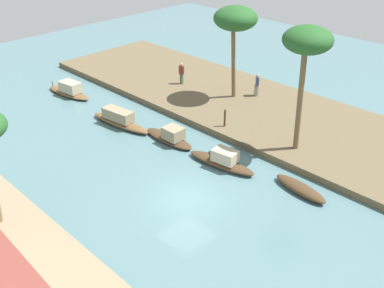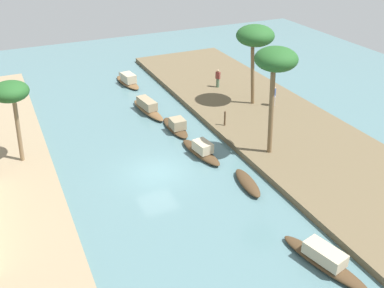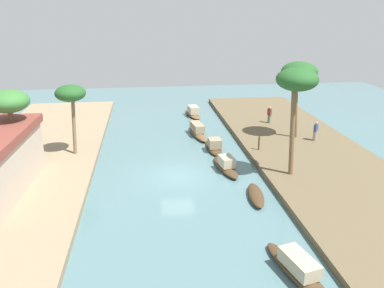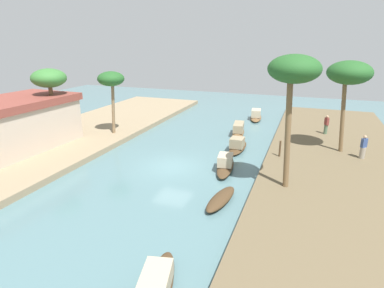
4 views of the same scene
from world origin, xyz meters
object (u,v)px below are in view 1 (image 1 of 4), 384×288
object	(u,v)px
sampan_with_red_awning	(300,188)
mooring_post	(225,118)
sampan_with_tall_canopy	(69,90)
person_on_near_bank	(257,87)
sampan_open_hull	(120,120)
person_by_mooring	(182,74)
palm_tree_left_near	(307,43)
palm_tree_left_far	(235,20)
sampan_midstream	(170,137)
sampan_downstream_large	(222,161)

from	to	relation	value
sampan_with_red_awning	mooring_post	bearing A→B (deg)	-9.92
sampan_with_tall_canopy	person_on_near_bank	bearing A→B (deg)	-147.34
sampan_with_tall_canopy	mooring_post	size ratio (longest dim) A/B	3.78
sampan_with_tall_canopy	person_on_near_bank	world-z (taller)	person_on_near_bank
sampan_with_tall_canopy	mooring_post	distance (m)	13.60
sampan_open_hull	person_by_mooring	world-z (taller)	person_by_mooring
person_by_mooring	palm_tree_left_near	distance (m)	14.21
sampan_open_hull	sampan_with_tall_canopy	bearing A→B (deg)	-11.46
mooring_post	palm_tree_left_far	world-z (taller)	palm_tree_left_far
person_by_mooring	palm_tree_left_far	distance (m)	7.02
person_by_mooring	palm_tree_left_near	world-z (taller)	palm_tree_left_near
person_by_mooring	palm_tree_left_far	bearing A→B (deg)	158.19
mooring_post	palm_tree_left_far	size ratio (longest dim) A/B	0.18
person_on_near_bank	person_by_mooring	bearing A→B (deg)	-109.40
palm_tree_left_far	sampan_open_hull	bearing A→B (deg)	71.00
sampan_midstream	sampan_downstream_large	xyz separation A→B (m)	(-4.40, -0.11, 0.01)
mooring_post	person_by_mooring	bearing A→B (deg)	-23.82
palm_tree_left_near	sampan_with_tall_canopy	bearing A→B (deg)	14.35
sampan_midstream	sampan_with_tall_canopy	size ratio (longest dim) A/B	0.88
sampan_with_red_awning	palm_tree_left_far	distance (m)	13.79
sampan_open_hull	mooring_post	size ratio (longest dim) A/B	4.27
sampan_with_red_awning	person_on_near_bank	distance (m)	12.37
sampan_with_tall_canopy	palm_tree_left_far	bearing A→B (deg)	-149.20
palm_tree_left_near	sampan_with_red_awning	bearing A→B (deg)	128.74
sampan_with_tall_canopy	person_by_mooring	distance (m)	9.09
sampan_downstream_large	sampan_open_hull	bearing A→B (deg)	-1.79
palm_tree_left_near	palm_tree_left_far	xyz separation A→B (m)	(7.94, -3.46, -0.68)
palm_tree_left_near	sampan_downstream_large	bearing A→B (deg)	61.35
sampan_open_hull	mooring_post	distance (m)	7.32
mooring_post	sampan_with_tall_canopy	bearing A→B (deg)	16.76
person_on_near_bank	palm_tree_left_far	size ratio (longest dim) A/B	0.25
palm_tree_left_far	sampan_midstream	bearing A→B (deg)	99.52
person_on_near_bank	sampan_with_tall_canopy	bearing A→B (deg)	-90.50
sampan_with_tall_canopy	palm_tree_left_far	size ratio (longest dim) A/B	0.67
sampan_with_tall_canopy	palm_tree_left_near	size ratio (longest dim) A/B	0.61
sampan_open_hull	palm_tree_left_near	distance (m)	13.72
palm_tree_left_near	palm_tree_left_far	distance (m)	8.69
sampan_midstream	sampan_downstream_large	bearing A→B (deg)	-179.14
sampan_midstream	sampan_with_tall_canopy	xyz separation A→B (m)	(11.42, 0.40, 0.04)
sampan_midstream	palm_tree_left_near	distance (m)	10.33
person_on_near_bank	mooring_post	world-z (taller)	person_on_near_bank
sampan_with_red_awning	mooring_post	distance (m)	7.99
sampan_open_hull	palm_tree_left_far	world-z (taller)	palm_tree_left_far
mooring_post	palm_tree_left_far	bearing A→B (deg)	-55.35
mooring_post	palm_tree_left_near	xyz separation A→B (m)	(-5.06, -0.71, 6.01)
person_by_mooring	person_on_near_bank	bearing A→B (deg)	170.28
sampan_open_hull	mooring_post	xyz separation A→B (m)	(-5.82, -4.39, 0.60)
person_on_near_bank	person_by_mooring	world-z (taller)	person_on_near_bank
sampan_open_hull	person_on_near_bank	world-z (taller)	person_on_near_bank
sampan_with_red_awning	palm_tree_left_far	size ratio (longest dim) A/B	0.50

